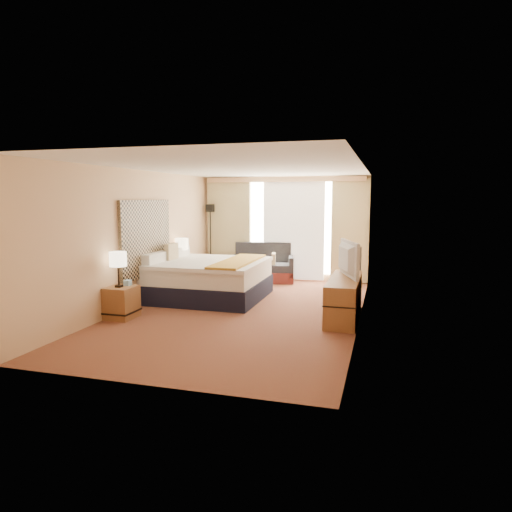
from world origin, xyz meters
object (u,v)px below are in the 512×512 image
(nightstand_right, at_px, (183,278))
(bed, at_px, (207,278))
(nightstand_left, at_px, (122,302))
(desk_chair, at_px, (350,276))
(lamp_left, at_px, (118,260))
(lamp_right, at_px, (182,244))
(media_dresser, at_px, (344,298))
(floor_lamp, at_px, (210,226))
(loveseat, at_px, (263,269))
(television, at_px, (343,259))

(nightstand_right, relative_size, bed, 0.24)
(nightstand_left, bearing_deg, desk_chair, 35.26)
(lamp_left, bearing_deg, nightstand_left, 78.98)
(lamp_left, bearing_deg, lamp_right, 90.86)
(media_dresser, xyz_separation_m, floor_lamp, (-3.73, 3.21, 1.00))
(nightstand_right, xyz_separation_m, loveseat, (1.43, 1.59, 0.04))
(nightstand_right, relative_size, floor_lamp, 0.29)
(lamp_left, bearing_deg, floor_lamp, 90.28)
(nightstand_right, xyz_separation_m, desk_chair, (3.67, 0.10, 0.20))
(television, bearing_deg, loveseat, 18.54)
(lamp_right, xyz_separation_m, television, (3.70, -1.32, -0.02))
(bed, bearing_deg, loveseat, 74.20)
(nightstand_right, height_order, bed, bed)
(nightstand_left, height_order, media_dresser, media_dresser)
(loveseat, bearing_deg, bed, -118.53)
(nightstand_left, height_order, nightstand_right, same)
(media_dresser, height_order, lamp_left, lamp_left)
(bed, distance_m, floor_lamp, 2.67)
(nightstand_left, relative_size, lamp_left, 0.90)
(desk_chair, distance_m, lamp_right, 3.76)
(nightstand_right, bearing_deg, loveseat, 48.14)
(bed, xyz_separation_m, television, (2.84, -0.67, 0.60))
(loveseat, height_order, floor_lamp, floor_lamp)
(desk_chair, bearing_deg, floor_lamp, 175.77)
(loveseat, distance_m, television, 3.69)
(lamp_right, bearing_deg, media_dresser, -21.89)
(desk_chair, bearing_deg, bed, -146.42)
(media_dresser, bearing_deg, desk_chair, 90.96)
(floor_lamp, xyz_separation_m, lamp_left, (0.02, -4.30, -0.32))
(nightstand_left, bearing_deg, television, 18.68)
(loveseat, xyz_separation_m, lamp_right, (-1.48, -1.54, 0.72))
(media_dresser, relative_size, bed, 0.78)
(loveseat, bearing_deg, television, -64.90)
(desk_chair, bearing_deg, loveseat, 166.20)
(nightstand_left, xyz_separation_m, television, (3.65, 1.23, 0.74))
(loveseat, bearing_deg, nightstand_left, -121.97)
(floor_lamp, distance_m, lamp_left, 4.32)
(nightstand_right, distance_m, lamp_right, 0.76)
(nightstand_right, bearing_deg, floor_lamp, 90.98)
(floor_lamp, height_order, desk_chair, floor_lamp)
(nightstand_left, height_order, television, television)
(floor_lamp, distance_m, television, 4.77)
(lamp_left, bearing_deg, desk_chair, 35.68)
(media_dresser, bearing_deg, loveseat, 126.72)
(nightstand_left, bearing_deg, bed, 66.97)
(nightstand_left, xyz_separation_m, lamp_left, (-0.01, -0.05, 0.75))
(floor_lamp, relative_size, desk_chair, 1.77)
(loveseat, xyz_separation_m, lamp_left, (-1.44, -4.14, 0.71))
(nightstand_left, height_order, desk_chair, desk_chair)
(bed, relative_size, loveseat, 1.39)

